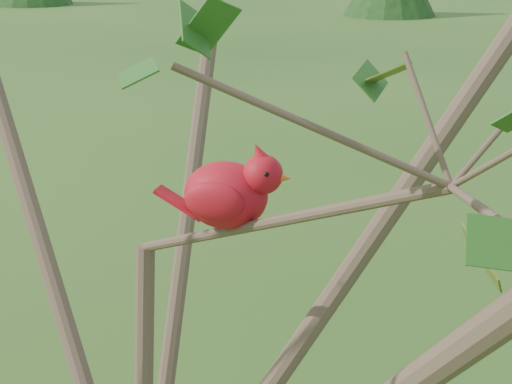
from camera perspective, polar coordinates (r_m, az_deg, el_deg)
crabapple_tree at (r=1.26m, az=-10.05°, el=0.71°), size 2.35×2.05×2.95m
cardinal at (r=1.25m, az=-1.87°, el=-0.01°), size 0.22×0.15×0.16m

